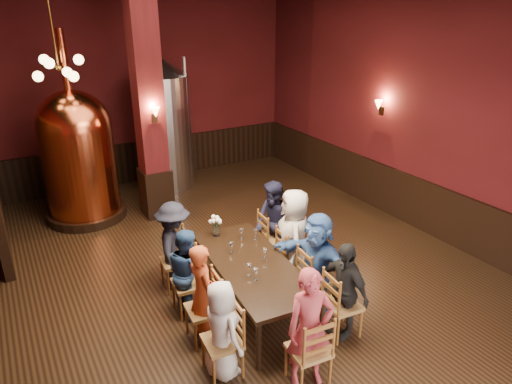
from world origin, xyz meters
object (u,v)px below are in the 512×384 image
person_2 (188,272)px  steel_vessel (164,124)px  person_0 (222,330)px  rose_vase (216,223)px  person_1 (203,294)px  copper_kettle (78,155)px  dining_table (252,267)px

person_2 → steel_vessel: steel_vessel is taller
person_0 → rose_vase: 2.14m
person_1 → rose_vase: person_1 is taller
person_1 → person_2: 0.66m
copper_kettle → rose_vase: size_ratio=10.84×
copper_kettle → dining_table: bearing=-71.9°
person_0 → person_2: person_2 is taller
dining_table → person_1: (-0.88, -0.25, 0.01)m
dining_table → copper_kettle: (-1.44, 4.42, 0.67)m
person_0 → person_2: 1.33m
copper_kettle → steel_vessel: copper_kettle is taller
dining_table → person_2: size_ratio=1.91×
person_2 → steel_vessel: bearing=-20.1°
dining_table → person_2: bearing=158.8°
copper_kettle → rose_vase: 3.70m
person_1 → dining_table: bearing=-77.7°
person_0 → rose_vase: (0.86, 1.93, 0.35)m
person_0 → copper_kettle: size_ratio=0.34×
person_2 → steel_vessel: (1.46, 4.85, 0.89)m
copper_kettle → person_2: bearing=-81.2°
dining_table → person_2: 0.91m
copper_kettle → person_1: bearing=-83.1°
person_2 → rose_vase: person_2 is taller
dining_table → rose_vase: (-0.07, 1.01, 0.29)m
dining_table → rose_vase: 1.05m
person_2 → copper_kettle: 4.13m
rose_vase → copper_kettle: bearing=111.8°
person_1 → rose_vase: size_ratio=4.07×
person_2 → copper_kettle: bearing=5.5°
dining_table → rose_vase: bearing=99.4°
copper_kettle → rose_vase: (1.37, -3.41, -0.39)m
dining_table → person_2: person_2 is taller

